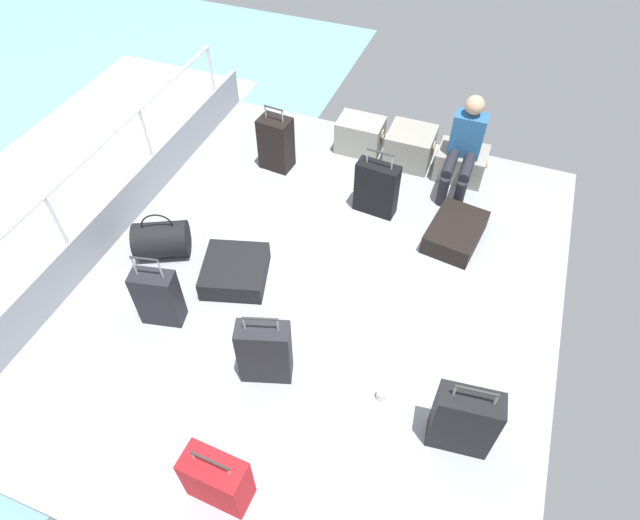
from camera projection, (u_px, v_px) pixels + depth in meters
name	position (u px, v px, depth m)	size (l,w,h in m)	color
ground_plane	(319.00, 287.00, 5.11)	(4.40, 5.20, 0.06)	gray
gunwale_port	(120.00, 212.00, 5.44)	(0.06, 5.20, 0.45)	gray
railing_port	(103.00, 168.00, 5.02)	(0.04, 4.20, 1.02)	silver
sea_wake	(29.00, 217.00, 6.20)	(12.00, 12.00, 0.01)	#6B99A8
cargo_crate_0	(360.00, 135.00, 6.36)	(0.56, 0.38, 0.40)	gray
cargo_crate_1	(410.00, 147.00, 6.21)	(0.56, 0.49, 0.41)	gray
cargo_crate_2	(461.00, 163.00, 6.05)	(0.58, 0.43, 0.35)	gray
passenger_seated	(464.00, 145.00, 5.67)	(0.34, 0.66, 1.05)	#26598C
suitcase_0	(235.00, 271.00, 5.07)	(0.73, 0.74, 0.21)	black
suitcase_1	(265.00, 352.00, 4.23)	(0.45, 0.31, 0.78)	black
suitcase_2	(158.00, 297.00, 4.62)	(0.40, 0.26, 0.80)	black
suitcase_3	(376.00, 189.00, 5.56)	(0.46, 0.22, 0.77)	black
suitcase_4	(217.00, 479.00, 3.63)	(0.45, 0.24, 0.59)	red
suitcase_5	(276.00, 143.00, 6.06)	(0.37, 0.29, 0.78)	black
suitcase_6	(464.00, 421.00, 3.83)	(0.47, 0.26, 0.78)	black
suitcase_7	(455.00, 232.00, 5.41)	(0.58, 0.75, 0.21)	black
duffel_bag	(161.00, 239.00, 5.24)	(0.62, 0.55, 0.52)	black
paper_cup	(381.00, 395.00, 4.27)	(0.08, 0.08, 0.10)	white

